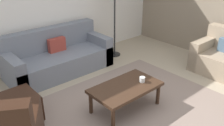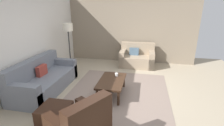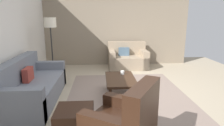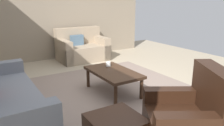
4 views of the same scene
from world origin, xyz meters
The scene contains 6 objects.
ground_plane centered at (0.00, 0.00, 0.00)m, with size 8.00×8.00×0.00m, color tan.
area_rug centered at (0.00, 0.00, 0.00)m, with size 3.12×2.65×0.01m, color gray.
couch_main centered at (-0.15, 2.09, 0.30)m, with size 2.13×0.93×0.88m.
ottoman centered at (-1.42, 1.01, 0.20)m, with size 0.56×0.56×0.40m, color black.
coffee_table centered at (-0.03, 0.16, 0.36)m, with size 1.10×0.64×0.41m.
cup centered at (0.26, 0.08, 0.45)m, with size 0.09×0.09×0.09m, color white.
Camera 1 is at (-2.35, -2.18, 2.33)m, focal length 39.29 mm.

